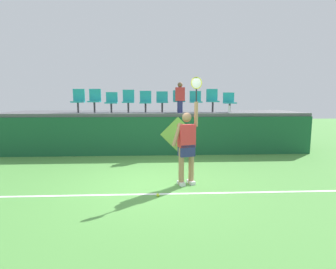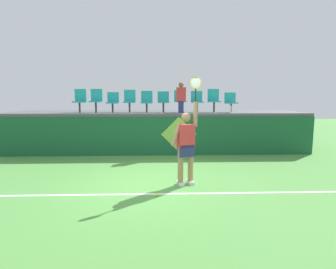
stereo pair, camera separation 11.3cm
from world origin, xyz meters
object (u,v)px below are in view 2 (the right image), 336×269
at_px(stadium_chair_0, 80,100).
at_px(stadium_chair_4, 147,101).
at_px(tennis_ball, 156,195).
at_px(stadium_chair_7, 197,100).
at_px(stadium_chair_3, 130,100).
at_px(stadium_chair_5, 163,101).
at_px(tennis_player, 186,144).
at_px(stadium_chair_2, 113,101).
at_px(water_bottle, 230,109).
at_px(stadium_chair_6, 180,100).
at_px(stadium_chair_8, 214,99).
at_px(stadium_chair_9, 231,101).
at_px(spectator_0, 181,97).
at_px(stadium_chair_1, 96,99).

relative_size(stadium_chair_0, stadium_chair_4, 1.08).
xyz_separation_m(tennis_ball, stadium_chair_7, (1.54, 4.95, 1.94)).
height_order(stadium_chair_3, stadium_chair_5, stadium_chair_3).
xyz_separation_m(tennis_ball, stadium_chair_5, (0.23, 4.94, 1.93)).
bearing_deg(stadium_chair_3, tennis_player, -67.28).
relative_size(tennis_ball, stadium_chair_0, 0.07).
xyz_separation_m(stadium_chair_0, stadium_chair_2, (1.25, -0.01, -0.06)).
distance_m(water_bottle, stadium_chair_6, 1.94).
bearing_deg(stadium_chair_8, stadium_chair_2, -179.89).
bearing_deg(tennis_player, stadium_chair_6, 87.40).
height_order(tennis_player, stadium_chair_7, tennis_player).
bearing_deg(stadium_chair_5, stadium_chair_4, 179.54).
relative_size(stadium_chair_3, stadium_chair_8, 0.96).
bearing_deg(stadium_chair_0, stadium_chair_9, -0.09).
xyz_separation_m(stadium_chair_3, stadium_chair_6, (1.94, -0.01, 0.01)).
bearing_deg(water_bottle, stadium_chair_5, 165.62).
distance_m(stadium_chair_8, spectator_0, 1.40).
relative_size(tennis_ball, stadium_chair_3, 0.08).
height_order(stadium_chair_4, stadium_chair_8, stadium_chair_8).
relative_size(stadium_chair_5, stadium_chair_9, 1.05).
bearing_deg(stadium_chair_9, tennis_player, -117.41).
relative_size(tennis_ball, water_bottle, 0.24).
bearing_deg(stadium_chair_5, spectator_0, -35.79).
bearing_deg(tennis_ball, stadium_chair_2, 109.00).
distance_m(stadium_chair_7, spectator_0, 0.81).
xyz_separation_m(water_bottle, stadium_chair_2, (-4.39, 0.63, 0.29)).
relative_size(stadium_chair_4, stadium_chair_7, 1.00).
height_order(water_bottle, stadium_chair_9, stadium_chair_9).
height_order(stadium_chair_4, stadium_chair_9, stadium_chair_4).
bearing_deg(stadium_chair_8, stadium_chair_1, -180.00).
height_order(stadium_chair_3, stadium_chair_4, stadium_chair_3).
distance_m(stadium_chair_5, stadium_chair_7, 1.30).
xyz_separation_m(stadium_chair_1, stadium_chair_9, (5.19, -0.01, -0.07)).
xyz_separation_m(tennis_player, water_bottle, (1.99, 3.55, 0.67)).
bearing_deg(stadium_chair_0, stadium_chair_6, -0.12).
xyz_separation_m(stadium_chair_9, spectator_0, (-1.97, -0.46, 0.16)).
bearing_deg(stadium_chair_3, stadium_chair_1, 179.99).
xyz_separation_m(stadium_chair_5, stadium_chair_6, (0.65, 0.00, 0.03)).
distance_m(stadium_chair_7, stadium_chair_9, 1.32).
height_order(tennis_player, spectator_0, spectator_0).
bearing_deg(stadium_chair_6, stadium_chair_5, -179.98).
bearing_deg(stadium_chair_7, stadium_chair_5, -179.94).
bearing_deg(stadium_chair_4, stadium_chair_9, -0.10).
distance_m(stadium_chair_4, stadium_chair_6, 1.28).
bearing_deg(stadium_chair_5, tennis_player, -83.76).
distance_m(tennis_player, stadium_chair_6, 4.30).
bearing_deg(stadium_chair_1, spectator_0, -8.36).
bearing_deg(tennis_player, stadium_chair_0, 131.02).
height_order(stadium_chair_0, stadium_chair_2, stadium_chair_0).
distance_m(stadium_chair_1, stadium_chair_3, 1.27).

